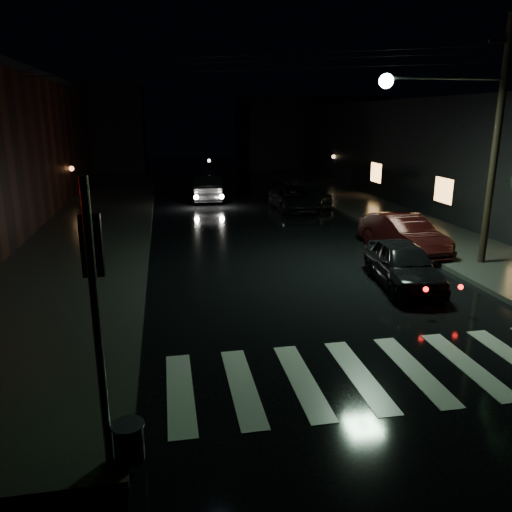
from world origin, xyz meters
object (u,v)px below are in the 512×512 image
parked_car_c (308,192)px  parked_car_d (295,198)px  parked_car_b (403,234)px  oncoming_car (206,188)px  parked_car_a (403,264)px

parked_car_c → parked_car_d: 2.36m
parked_car_b → parked_car_d: bearing=94.6°
parked_car_c → oncoming_car: (-5.91, 2.24, 0.08)m
parked_car_c → oncoming_car: size_ratio=1.01×
parked_car_a → parked_car_b: parked_car_b is taller
parked_car_c → parked_car_d: bearing=-122.2°
parked_car_b → parked_car_d: parked_car_b is taller
parked_car_b → parked_car_d: (-1.80, 9.49, -0.08)m
parked_car_b → parked_car_a: bearing=-122.4°
parked_car_a → parked_car_d: bearing=97.3°
parked_car_b → parked_car_c: size_ratio=0.92×
parked_car_b → oncoming_car: (-6.36, 13.66, 0.06)m
parked_car_b → parked_car_d: 9.66m
parked_car_b → oncoming_car: oncoming_car is taller
parked_car_c → parked_car_d: size_ratio=1.04×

